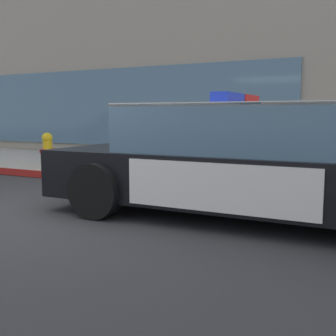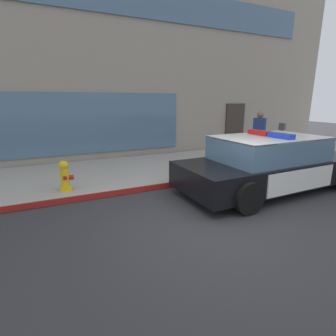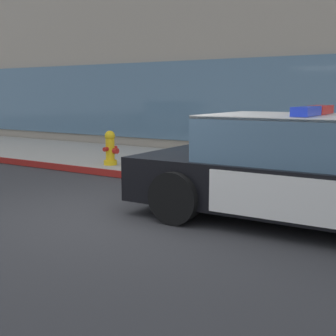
# 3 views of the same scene
# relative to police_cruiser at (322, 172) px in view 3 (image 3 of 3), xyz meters

# --- Properties ---
(ground) EXTENTS (48.00, 48.00, 0.00)m
(ground) POSITION_rel_police_cruiser_xyz_m (-2.39, -0.98, -0.68)
(ground) COLOR #303033
(sidewalk) EXTENTS (48.00, 3.59, 0.15)m
(sidewalk) POSITION_rel_police_cruiser_xyz_m (-2.39, 2.99, -0.60)
(sidewalk) COLOR #A39E93
(sidewalk) RESTS_ON ground
(curb_red_paint) EXTENTS (28.80, 0.04, 0.14)m
(curb_red_paint) POSITION_rel_police_cruiser_xyz_m (-2.39, 1.18, -0.60)
(curb_red_paint) COLOR maroon
(curb_red_paint) RESTS_ON ground
(storefront_building) EXTENTS (25.11, 11.40, 7.72)m
(storefront_building) POSITION_rel_police_cruiser_xyz_m (-4.82, 10.48, 3.18)
(storefront_building) COLOR gray
(storefront_building) RESTS_ON ground
(police_cruiser) EXTENTS (5.01, 2.16, 1.49)m
(police_cruiser) POSITION_rel_police_cruiser_xyz_m (0.00, 0.00, 0.00)
(police_cruiser) COLOR black
(police_cruiser) RESTS_ON ground
(fire_hydrant) EXTENTS (0.34, 0.39, 0.73)m
(fire_hydrant) POSITION_rel_police_cruiser_xyz_m (-4.80, 1.66, -0.18)
(fire_hydrant) COLOR gold
(fire_hydrant) RESTS_ON sidewalk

